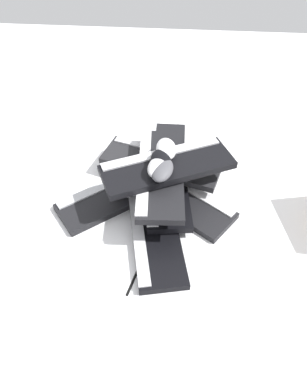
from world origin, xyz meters
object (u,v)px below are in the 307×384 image
mouse_0 (122,187)px  mouse_4 (156,212)px  mouse_5 (120,185)px  keyboard_5 (162,162)px  keyboard_7 (167,166)px  keyboard_4 (161,162)px  mouse_3 (166,149)px  keyboard_6 (160,172)px  mouse_6 (161,161)px  keyboard_0 (154,232)px  keyboard_3 (165,184)px  mouse_2 (159,166)px  keyboard_1 (176,196)px  keyboard_2 (118,194)px  mouse_1 (162,170)px

mouse_0 → mouse_4: 0.17m
mouse_0 → mouse_5: 0.02m
keyboard_5 → keyboard_7: (0.09, 0.02, 0.06)m
keyboard_4 → keyboard_7: (0.12, 0.03, 0.09)m
mouse_3 → keyboard_4: bearing=6.2°
keyboard_6 → mouse_3: bearing=159.1°
mouse_4 → mouse_6: bearing=138.9°
keyboard_5 → mouse_6: mouse_6 is taller
keyboard_0 → keyboard_3: keyboard_3 is taller
mouse_2 → keyboard_4: bearing=18.2°
keyboard_0 → keyboard_1: size_ratio=1.04×
keyboard_5 → mouse_2: size_ratio=4.01×
mouse_0 → mouse_6: bearing=34.8°
mouse_4 → mouse_2: bearing=141.0°
keyboard_0 → mouse_0: bearing=-141.4°
mouse_3 → mouse_4: 0.21m
keyboard_5 → keyboard_7: keyboard_7 is taller
keyboard_0 → mouse_2: (-0.12, 0.01, 0.19)m
mouse_2 → mouse_4: mouse_2 is taller
keyboard_6 → mouse_6: size_ratio=4.07×
keyboard_4 → mouse_3: (0.08, 0.02, 0.13)m
mouse_6 → keyboard_2: bearing=70.4°
keyboard_2 → mouse_1: bearing=69.3°
keyboard_4 → mouse_1: bearing=4.2°
mouse_0 → mouse_1: (0.06, 0.15, 0.15)m
mouse_2 → mouse_5: bearing=86.1°
keyboard_0 → keyboard_4: (-0.28, 0.00, 0.06)m
keyboard_6 → mouse_2: 0.08m
keyboard_1 → mouse_0: 0.20m
keyboard_7 → mouse_5: bearing=-94.8°
keyboard_5 → mouse_4: size_ratio=4.01×
keyboard_1 → mouse_5: mouse_5 is taller
keyboard_1 → keyboard_3: (-0.03, -0.04, 0.03)m
keyboard_4 → keyboard_6: size_ratio=1.04×
keyboard_2 → mouse_6: mouse_6 is taller
keyboard_1 → mouse_5: 0.21m
keyboard_4 → mouse_2: mouse_2 is taller
keyboard_2 → keyboard_4: size_ratio=0.94×
keyboard_1 → mouse_1: 0.20m
keyboard_2 → keyboard_6: keyboard_6 is taller
keyboard_0 → keyboard_7: (-0.16, 0.03, 0.15)m
keyboard_3 → keyboard_1: bearing=54.3°
keyboard_1 → keyboard_6: 0.13m
keyboard_4 → mouse_0: keyboard_4 is taller
keyboard_4 → keyboard_7: bearing=12.3°
keyboard_1 → keyboard_4: 0.14m
mouse_2 → mouse_4: bearing=-165.0°
mouse_2 → mouse_6: bearing=7.7°
mouse_3 → mouse_5: 0.22m
keyboard_3 → mouse_4: (0.14, -0.02, 0.01)m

